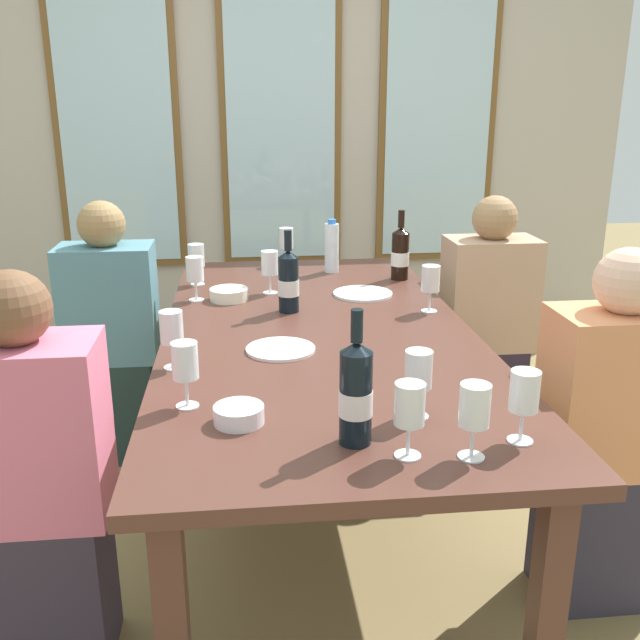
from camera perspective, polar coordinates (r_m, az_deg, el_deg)
ground_plane at (r=2.74m, az=-0.12°, el=-15.61°), size 12.00×12.00×0.00m
back_wall_with_windows at (r=4.39m, az=-3.23°, el=16.86°), size 4.25×0.10×2.90m
dining_table at (r=2.44m, az=-0.13°, el=-2.30°), size 1.05×2.16×0.74m
white_plate_0 at (r=2.22m, az=-3.20°, el=-2.36°), size 0.22×0.22×0.01m
white_plate_1 at (r=2.85m, az=3.46°, el=2.14°), size 0.24×0.24×0.01m
wine_bottle_0 at (r=2.60m, az=-2.55°, el=3.13°), size 0.08×0.08×0.30m
wine_bottle_1 at (r=1.60m, az=2.90°, el=-5.90°), size 0.08×0.08×0.32m
wine_bottle_2 at (r=3.09m, az=6.48°, el=5.35°), size 0.08×0.08×0.30m
tasting_bowl_0 at (r=1.75m, az=-6.56°, el=-7.58°), size 0.12×0.12×0.04m
tasting_bowl_1 at (r=2.79m, az=-7.34°, el=2.07°), size 0.15×0.15×0.05m
water_bottle at (r=3.20m, az=0.95°, el=5.87°), size 0.06×0.06×0.24m
wine_glass_0 at (r=3.35m, az=-2.74°, el=6.48°), size 0.07×0.07×0.17m
wine_glass_1 at (r=3.02m, az=-9.93°, el=4.98°), size 0.07×0.07×0.17m
wine_glass_2 at (r=1.57m, az=12.34°, el=-7.02°), size 0.07×0.07×0.17m
wine_glass_3 at (r=2.78m, az=-10.04°, el=3.89°), size 0.07×0.07×0.17m
wine_glass_4 at (r=2.62m, az=8.90°, el=3.23°), size 0.07×0.07×0.17m
wine_glass_5 at (r=1.75m, az=7.93°, el=-4.26°), size 0.07×0.07×0.17m
wine_glass_6 at (r=1.82m, az=-10.83°, el=-3.49°), size 0.07×0.07×0.17m
wine_glass_7 at (r=2.09m, az=-11.87°, el=-0.79°), size 0.07×0.07×0.17m
wine_glass_8 at (r=2.85m, az=-4.07°, el=4.53°), size 0.07×0.07×0.17m
wine_glass_9 at (r=1.67m, az=16.13°, el=-5.81°), size 0.07×0.07×0.17m
wine_glass_10 at (r=1.55m, az=7.23°, el=-6.89°), size 0.07×0.07×0.17m
seated_person_0 at (r=3.08m, az=-16.39°, el=-1.61°), size 0.38×0.24×1.11m
seated_person_1 at (r=3.19m, az=13.27°, el=-0.73°), size 0.38×0.24×1.11m
seated_person_2 at (r=2.03m, az=-21.90°, el=-12.49°), size 0.38×0.24×1.11m
seated_person_3 at (r=2.28m, az=22.12°, el=-9.08°), size 0.38×0.24×1.11m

